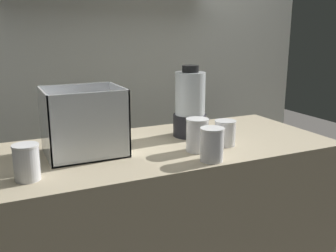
{
  "coord_description": "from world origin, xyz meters",
  "views": [
    {
      "loc": [
        -0.66,
        -1.42,
        1.38
      ],
      "look_at": [
        0.0,
        0.0,
        0.98
      ],
      "focal_mm": 41.35,
      "sensor_mm": 36.0,
      "label": 1
    }
  ],
  "objects_px": {
    "carrot_display_bin": "(83,133)",
    "juice_cup_pomegranate_far_left": "(27,164)",
    "blender_pitcher": "(190,105)",
    "juice_cup_pomegranate_right": "(225,135)",
    "juice_cup_carrot_left": "(212,146)",
    "juice_cup_beet_middle": "(197,137)"
  },
  "relations": [
    {
      "from": "juice_cup_beet_middle",
      "to": "juice_cup_pomegranate_right",
      "type": "height_order",
      "value": "juice_cup_beet_middle"
    },
    {
      "from": "juice_cup_carrot_left",
      "to": "juice_cup_pomegranate_right",
      "type": "relative_size",
      "value": 1.18
    },
    {
      "from": "carrot_display_bin",
      "to": "juice_cup_pomegranate_right",
      "type": "xyz_separation_m",
      "value": [
        0.56,
        -0.14,
        -0.04
      ]
    },
    {
      "from": "juice_cup_pomegranate_far_left",
      "to": "juice_cup_carrot_left",
      "type": "relative_size",
      "value": 0.95
    },
    {
      "from": "juice_cup_pomegranate_far_left",
      "to": "juice_cup_beet_middle",
      "type": "xyz_separation_m",
      "value": [
        0.65,
        0.04,
        0.0
      ]
    },
    {
      "from": "juice_cup_beet_middle",
      "to": "juice_cup_pomegranate_right",
      "type": "xyz_separation_m",
      "value": [
        0.14,
        0.02,
        -0.01
      ]
    },
    {
      "from": "juice_cup_pomegranate_right",
      "to": "juice_cup_carrot_left",
      "type": "bearing_deg",
      "value": -136.35
    },
    {
      "from": "blender_pitcher",
      "to": "juice_cup_pomegranate_far_left",
      "type": "relative_size",
      "value": 2.68
    },
    {
      "from": "carrot_display_bin",
      "to": "juice_cup_pomegranate_far_left",
      "type": "xyz_separation_m",
      "value": [
        -0.23,
        -0.19,
        -0.03
      ]
    },
    {
      "from": "carrot_display_bin",
      "to": "juice_cup_carrot_left",
      "type": "bearing_deg",
      "value": -34.68
    },
    {
      "from": "juice_cup_carrot_left",
      "to": "juice_cup_beet_middle",
      "type": "relative_size",
      "value": 0.95
    },
    {
      "from": "blender_pitcher",
      "to": "juice_cup_pomegranate_far_left",
      "type": "bearing_deg",
      "value": -161.05
    },
    {
      "from": "juice_cup_beet_middle",
      "to": "juice_cup_pomegranate_far_left",
      "type": "bearing_deg",
      "value": -176.9
    },
    {
      "from": "carrot_display_bin",
      "to": "juice_cup_pomegranate_far_left",
      "type": "height_order",
      "value": "carrot_display_bin"
    },
    {
      "from": "juice_cup_pomegranate_far_left",
      "to": "juice_cup_carrot_left",
      "type": "distance_m",
      "value": 0.64
    },
    {
      "from": "blender_pitcher",
      "to": "juice_cup_beet_middle",
      "type": "height_order",
      "value": "blender_pitcher"
    },
    {
      "from": "blender_pitcher",
      "to": "juice_cup_pomegranate_far_left",
      "type": "height_order",
      "value": "blender_pitcher"
    },
    {
      "from": "juice_cup_beet_middle",
      "to": "carrot_display_bin",
      "type": "bearing_deg",
      "value": 159.54
    },
    {
      "from": "juice_cup_beet_middle",
      "to": "blender_pitcher",
      "type": "bearing_deg",
      "value": 69.31
    },
    {
      "from": "carrot_display_bin",
      "to": "juice_cup_beet_middle",
      "type": "distance_m",
      "value": 0.45
    },
    {
      "from": "carrot_display_bin",
      "to": "juice_cup_beet_middle",
      "type": "xyz_separation_m",
      "value": [
        0.42,
        -0.16,
        -0.03
      ]
    },
    {
      "from": "blender_pitcher",
      "to": "juice_cup_pomegranate_right",
      "type": "bearing_deg",
      "value": -71.95
    }
  ]
}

